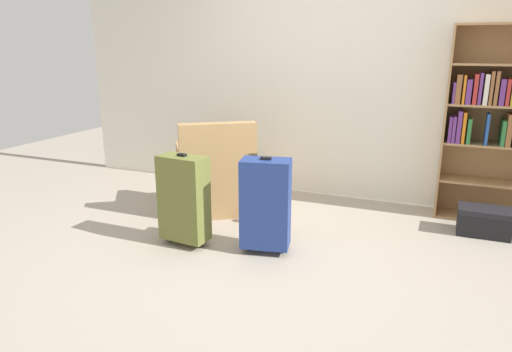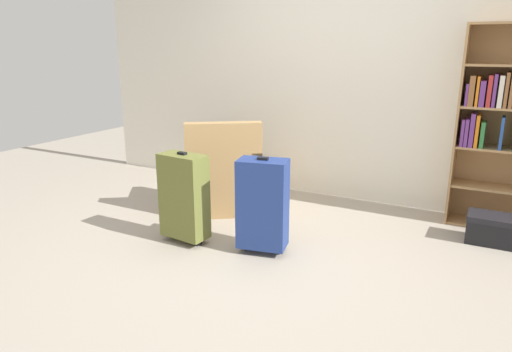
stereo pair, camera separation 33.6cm
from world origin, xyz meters
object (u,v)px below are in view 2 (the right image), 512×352
(mug, at_px, (252,217))
(suitcase_navy_blue, at_px, (263,204))
(armchair, at_px, (223,177))
(storage_box, at_px, (495,229))
(suitcase_olive, at_px, (184,196))

(mug, bearing_deg, suitcase_navy_blue, -54.09)
(armchair, xyz_separation_m, storage_box, (2.41, 0.31, -0.19))
(suitcase_olive, relative_size, suitcase_navy_blue, 0.99)
(storage_box, distance_m, suitcase_navy_blue, 1.93)
(mug, relative_size, storage_box, 0.28)
(storage_box, distance_m, suitcase_olive, 2.55)
(mug, bearing_deg, storage_box, 14.81)
(mug, xyz_separation_m, suitcase_olive, (-0.28, -0.64, 0.35))
(armchair, bearing_deg, mug, -25.57)
(suitcase_olive, distance_m, suitcase_navy_blue, 0.66)
(suitcase_olive, height_order, suitcase_navy_blue, suitcase_navy_blue)
(suitcase_olive, bearing_deg, suitcase_navy_blue, 10.66)
(armchair, xyz_separation_m, mug, (0.44, -0.21, -0.27))
(armchair, height_order, mug, armchair)
(mug, height_order, storage_box, storage_box)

